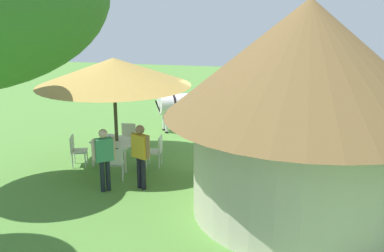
% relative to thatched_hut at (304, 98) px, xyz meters
% --- Properties ---
extents(ground_plane, '(36.00, 36.00, 0.00)m').
position_rel_thatched_hut_xyz_m(ground_plane, '(2.03, -3.58, -2.63)').
color(ground_plane, '#548739').
extents(thatched_hut, '(6.01, 6.01, 4.71)m').
position_rel_thatched_hut_xyz_m(thatched_hut, '(0.00, 0.00, 0.00)').
color(thatched_hut, beige).
rests_on(thatched_hut, ground_plane).
extents(shade_umbrella, '(4.27, 4.27, 3.10)m').
position_rel_thatched_hut_xyz_m(shade_umbrella, '(5.06, -1.97, 0.08)').
color(shade_umbrella, '#433E2A').
rests_on(shade_umbrella, ground_plane).
extents(patio_dining_table, '(1.45, 1.23, 0.74)m').
position_rel_thatched_hut_xyz_m(patio_dining_table, '(5.06, -1.97, -1.98)').
color(patio_dining_table, silver).
rests_on(patio_dining_table, ground_plane).
extents(patio_chair_west_end, '(0.47, 0.45, 0.90)m').
position_rel_thatched_hut_xyz_m(patio_chair_west_end, '(5.15, -3.13, -2.11)').
color(patio_chair_west_end, silver).
rests_on(patio_chair_west_end, ground_plane).
extents(patio_chair_east_end, '(0.53, 0.54, 0.90)m').
position_rel_thatched_hut_xyz_m(patio_chair_east_end, '(6.18, -1.65, -2.11)').
color(patio_chair_east_end, silver).
rests_on(patio_chair_east_end, ground_plane).
extents(patio_chair_near_lawn, '(0.55, 0.54, 0.90)m').
position_rel_thatched_hut_xyz_m(patio_chair_near_lawn, '(4.70, -0.87, -2.11)').
color(patio_chair_near_lawn, silver).
rests_on(patio_chair_near_lawn, ground_plane).
extents(patio_chair_near_hut, '(0.46, 0.48, 0.90)m').
position_rel_thatched_hut_xyz_m(patio_chair_near_hut, '(3.91, -2.08, -2.11)').
color(patio_chair_near_hut, silver).
rests_on(patio_chair_near_hut, ground_plane).
extents(guest_beside_umbrella, '(0.48, 0.43, 1.62)m').
position_rel_thatched_hut_xyz_m(guest_beside_umbrella, '(4.70, -0.17, -1.66)').
color(guest_beside_umbrella, black).
rests_on(guest_beside_umbrella, ground_plane).
extents(guest_behind_table, '(0.54, 0.39, 1.67)m').
position_rel_thatched_hut_xyz_m(guest_behind_table, '(3.86, -0.50, -1.63)').
color(guest_behind_table, black).
rests_on(guest_behind_table, ground_plane).
extents(standing_watcher, '(0.42, 0.51, 1.66)m').
position_rel_thatched_hut_xyz_m(standing_watcher, '(-1.29, -5.11, -1.63)').
color(standing_watcher, black).
rests_on(standing_watcher, ground_plane).
extents(striped_lounge_chair, '(0.87, 0.65, 0.66)m').
position_rel_thatched_hut_xyz_m(striped_lounge_chair, '(-0.08, -4.49, -2.38)').
color(striped_lounge_chair, '#2279B6').
rests_on(striped_lounge_chair, ground_plane).
extents(zebra_nearest_camera, '(2.06, 1.46, 1.53)m').
position_rel_thatched_hut_xyz_m(zebra_nearest_camera, '(4.03, -5.90, -1.64)').
color(zebra_nearest_camera, silver).
rests_on(zebra_nearest_camera, ground_plane).
extents(zebra_by_umbrella, '(2.11, 0.82, 1.53)m').
position_rel_thatched_hut_xyz_m(zebra_by_umbrella, '(2.02, -3.85, -1.65)').
color(zebra_by_umbrella, silver).
rests_on(zebra_by_umbrella, ground_plane).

